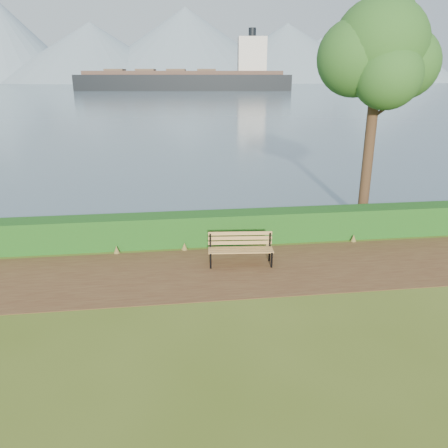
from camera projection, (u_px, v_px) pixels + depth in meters
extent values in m
plane|color=#4C5D1A|center=(228.00, 276.00, 12.02)|extent=(140.00, 140.00, 0.00)
cube|color=#4E2C1A|center=(227.00, 271.00, 12.30)|extent=(40.00, 3.40, 0.01)
cube|color=#164C15|center=(217.00, 228.00, 14.30)|extent=(32.00, 0.85, 1.00)
cube|color=#415469|center=(166.00, 86.00, 256.10)|extent=(700.00, 510.00, 0.00)
cone|color=gray|center=(92.00, 53.00, 367.64)|extent=(160.00, 160.00, 48.00)
cone|color=gray|center=(186.00, 45.00, 384.76)|extent=(190.00, 190.00, 62.00)
cone|color=gray|center=(287.00, 53.00, 393.21)|extent=(170.00, 170.00, 50.00)
cone|color=gray|center=(376.00, 50.00, 412.54)|extent=(150.00, 150.00, 58.00)
cone|color=gray|center=(153.00, 62.00, 408.82)|extent=(120.00, 120.00, 35.00)
cone|color=gray|center=(320.00, 60.00, 423.27)|extent=(130.00, 130.00, 40.00)
cube|color=black|center=(211.00, 261.00, 12.39)|extent=(0.06, 0.07, 0.47)
cube|color=black|center=(210.00, 248.00, 12.75)|extent=(0.06, 0.07, 0.89)
cube|color=black|center=(210.00, 251.00, 12.54)|extent=(0.10, 0.54, 0.05)
cube|color=black|center=(272.00, 260.00, 12.45)|extent=(0.06, 0.07, 0.47)
cube|color=black|center=(270.00, 247.00, 12.82)|extent=(0.06, 0.07, 0.89)
cube|color=black|center=(271.00, 251.00, 12.61)|extent=(0.10, 0.54, 0.05)
cube|color=olive|center=(241.00, 253.00, 12.38)|extent=(1.87, 0.26, 0.04)
cube|color=olive|center=(241.00, 251.00, 12.50)|extent=(1.87, 0.26, 0.04)
cube|color=olive|center=(241.00, 249.00, 12.63)|extent=(1.87, 0.26, 0.04)
cube|color=olive|center=(240.00, 247.00, 12.75)|extent=(1.87, 0.26, 0.04)
cube|color=olive|center=(240.00, 243.00, 12.77)|extent=(1.86, 0.22, 0.11)
cube|color=olive|center=(240.00, 238.00, 12.72)|extent=(1.86, 0.22, 0.11)
cube|color=olive|center=(240.00, 233.00, 12.68)|extent=(1.86, 0.22, 0.11)
cylinder|color=#331E14|center=(371.00, 131.00, 15.56)|extent=(0.37, 0.37, 6.74)
sphere|color=#26541C|center=(380.00, 46.00, 14.66)|extent=(3.18, 3.18, 3.18)
sphere|color=#26541C|center=(403.00, 64.00, 14.91)|extent=(2.44, 2.44, 2.44)
sphere|color=#26541C|center=(356.00, 58.00, 14.78)|extent=(2.62, 2.62, 2.62)
sphere|color=#26541C|center=(387.00, 75.00, 14.29)|extent=(2.25, 2.25, 2.25)
sphere|color=#26541C|center=(369.00, 32.00, 15.11)|extent=(2.06, 2.06, 2.06)
sphere|color=#26541C|center=(386.00, 15.00, 14.42)|extent=(1.87, 1.87, 1.87)
cylinder|color=#331E14|center=(384.00, 109.00, 15.37)|extent=(0.99, 0.11, 0.74)
cylinder|color=#331E14|center=(363.00, 95.00, 15.21)|extent=(0.76, 0.35, 0.67)
cube|color=black|center=(184.00, 86.00, 166.12)|extent=(81.23, 21.44, 8.03)
cube|color=#4E382F|center=(184.00, 73.00, 164.61)|extent=(74.70, 19.47, 1.38)
cube|color=silver|center=(252.00, 55.00, 163.13)|extent=(11.31, 10.55, 12.62)
cylinder|color=black|center=(252.00, 34.00, 160.74)|extent=(2.75, 2.75, 4.02)
cube|color=brown|center=(115.00, 70.00, 163.80)|extent=(7.68, 8.29, 0.92)
cube|color=brown|center=(146.00, 70.00, 164.03)|extent=(7.68, 8.29, 0.92)
cube|color=brown|center=(176.00, 70.00, 164.26)|extent=(7.68, 8.29, 0.92)
cube|color=brown|center=(207.00, 70.00, 164.49)|extent=(7.68, 8.29, 0.92)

